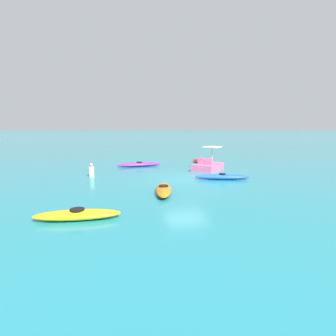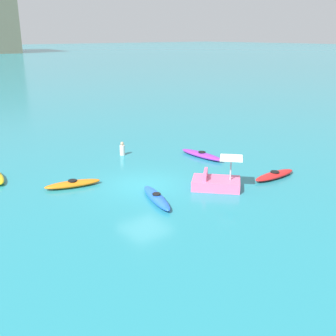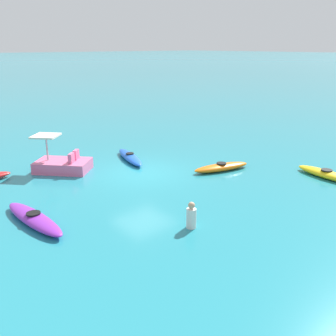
{
  "view_description": "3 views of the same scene",
  "coord_description": "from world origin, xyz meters",
  "px_view_note": "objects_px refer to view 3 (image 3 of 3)",
  "views": [
    {
      "loc": [
        -14.6,
        5.31,
        3.03
      ],
      "look_at": [
        -0.28,
        1.19,
        0.76
      ],
      "focal_mm": 28.22,
      "sensor_mm": 36.0,
      "label": 1
    },
    {
      "loc": [
        -11.61,
        -16.06,
        7.47
      ],
      "look_at": [
        2.13,
        0.64,
        0.35
      ],
      "focal_mm": 43.65,
      "sensor_mm": 36.0,
      "label": 2
    },
    {
      "loc": [
        10.11,
        13.23,
        5.56
      ],
      "look_at": [
        -0.21,
        1.51,
        0.54
      ],
      "focal_mm": 40.99,
      "sensor_mm": 36.0,
      "label": 3
    }
  ],
  "objects_px": {
    "kayak_purple": "(34,218)",
    "kayak_orange": "(221,167)",
    "person_near_shore": "(191,216)",
    "kayak_yellow": "(326,174)",
    "kayak_blue": "(130,157)",
    "pedal_boat_pink": "(63,164)"
  },
  "relations": [
    {
      "from": "kayak_orange",
      "to": "pedal_boat_pink",
      "type": "relative_size",
      "value": 1.05
    },
    {
      "from": "kayak_orange",
      "to": "kayak_yellow",
      "type": "height_order",
      "value": "same"
    },
    {
      "from": "kayak_orange",
      "to": "person_near_shore",
      "type": "height_order",
      "value": "person_near_shore"
    },
    {
      "from": "kayak_purple",
      "to": "person_near_shore",
      "type": "bearing_deg",
      "value": 134.95
    },
    {
      "from": "kayak_yellow",
      "to": "pedal_boat_pink",
      "type": "xyz_separation_m",
      "value": [
        8.25,
        -8.52,
        0.17
      ]
    },
    {
      "from": "pedal_boat_pink",
      "to": "person_near_shore",
      "type": "distance_m",
      "value": 8.06
    },
    {
      "from": "kayak_orange",
      "to": "kayak_yellow",
      "type": "xyz_separation_m",
      "value": [
        -2.7,
        3.71,
        0.0
      ]
    },
    {
      "from": "person_near_shore",
      "to": "kayak_purple",
      "type": "bearing_deg",
      "value": -45.05
    },
    {
      "from": "kayak_orange",
      "to": "pedal_boat_pink",
      "type": "xyz_separation_m",
      "value": [
        5.55,
        -4.81,
        0.17
      ]
    },
    {
      "from": "kayak_yellow",
      "to": "kayak_blue",
      "type": "bearing_deg",
      "value": -58.26
    },
    {
      "from": "kayak_purple",
      "to": "kayak_orange",
      "type": "bearing_deg",
      "value": 177.48
    },
    {
      "from": "kayak_orange",
      "to": "person_near_shore",
      "type": "xyz_separation_m",
      "value": [
        5.17,
        3.25,
        0.22
      ]
    },
    {
      "from": "kayak_orange",
      "to": "kayak_purple",
      "type": "relative_size",
      "value": 0.83
    },
    {
      "from": "pedal_boat_pink",
      "to": "kayak_purple",
      "type": "bearing_deg",
      "value": 53.7
    },
    {
      "from": "kayak_yellow",
      "to": "kayak_purple",
      "type": "height_order",
      "value": "same"
    },
    {
      "from": "pedal_boat_pink",
      "to": "kayak_orange",
      "type": "bearing_deg",
      "value": 139.09
    },
    {
      "from": "kayak_blue",
      "to": "kayak_purple",
      "type": "relative_size",
      "value": 0.93
    },
    {
      "from": "pedal_boat_pink",
      "to": "kayak_yellow",
      "type": "bearing_deg",
      "value": 134.06
    },
    {
      "from": "kayak_blue",
      "to": "pedal_boat_pink",
      "type": "distance_m",
      "value": 3.43
    },
    {
      "from": "kayak_orange",
      "to": "kayak_yellow",
      "type": "relative_size",
      "value": 1.0
    },
    {
      "from": "pedal_boat_pink",
      "to": "person_near_shore",
      "type": "relative_size",
      "value": 3.17
    },
    {
      "from": "kayak_orange",
      "to": "kayak_blue",
      "type": "height_order",
      "value": "same"
    }
  ]
}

